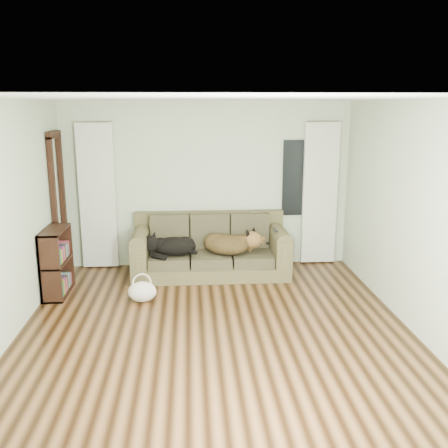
{
  "coord_description": "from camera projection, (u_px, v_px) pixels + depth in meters",
  "views": [
    {
      "loc": [
        -0.27,
        -5.3,
        2.54
      ],
      "look_at": [
        0.21,
        1.6,
        0.88
      ],
      "focal_mm": 40.0,
      "sensor_mm": 36.0,
      "label": 1
    }
  ],
  "objects": [
    {
      "name": "door_casing",
      "position": [
        59.0,
        208.0,
        7.35
      ],
      "size": [
        0.07,
        0.6,
        2.1
      ],
      "primitive_type": "cube",
      "color": "black",
      "rests_on": "ground"
    },
    {
      "name": "window_pane",
      "position": [
        298.0,
        178.0,
        7.92
      ],
      "size": [
        0.5,
        0.03,
        1.2
      ],
      "primitive_type": "cube",
      "color": "black",
      "rests_on": "wall_back"
    },
    {
      "name": "ceiling",
      "position": [
        215.0,
        98.0,
        5.14
      ],
      "size": [
        5.0,
        5.0,
        0.0
      ],
      "primitive_type": "plane",
      "color": "white",
      "rests_on": "ground"
    },
    {
      "name": "wall_left",
      "position": [
        4.0,
        224.0,
        5.3
      ],
      "size": [
        0.04,
        5.0,
        2.6
      ],
      "primitive_type": "cube",
      "color": "#AFBDA2",
      "rests_on": "ground"
    },
    {
      "name": "dog_black_lab",
      "position": [
        172.0,
        247.0,
        7.41
      ],
      "size": [
        0.73,
        0.58,
        0.28
      ],
      "primitive_type": "ellipsoid",
      "rotation": [
        0.0,
        0.0,
        -0.2
      ],
      "color": "black",
      "rests_on": "sofa"
    },
    {
      "name": "wall_back",
      "position": [
        207.0,
        185.0,
        7.87
      ],
      "size": [
        4.5,
        0.04,
        2.6
      ],
      "primitive_type": "cube",
      "color": "#AFBDA2",
      "rests_on": "ground"
    },
    {
      "name": "tote_bag",
      "position": [
        142.0,
        290.0,
        6.56
      ],
      "size": [
        0.38,
        0.3,
        0.27
      ],
      "primitive_type": "ellipsoid",
      "rotation": [
        0.0,
        0.0,
        -0.04
      ],
      "color": "beige",
      "rests_on": "floor"
    },
    {
      "name": "wall_right",
      "position": [
        415.0,
        218.0,
        5.6
      ],
      "size": [
        0.04,
        5.0,
        2.6
      ],
      "primitive_type": "cube",
      "color": "#AFBDA2",
      "rests_on": "ground"
    },
    {
      "name": "curtain_right",
      "position": [
        320.0,
        194.0,
        7.95
      ],
      "size": [
        0.55,
        0.08,
        2.25
      ],
      "primitive_type": "cube",
      "color": "silver",
      "rests_on": "ground"
    },
    {
      "name": "bookshelf",
      "position": [
        56.0,
        259.0,
        6.75
      ],
      "size": [
        0.33,
        0.75,
        0.92
      ],
      "primitive_type": "cube",
      "rotation": [
        0.0,
        0.0,
        0.07
      ],
      "color": "black",
      "rests_on": "floor"
    },
    {
      "name": "dog_shepherd",
      "position": [
        229.0,
        245.0,
        7.48
      ],
      "size": [
        0.89,
        0.8,
        0.32
      ],
      "primitive_type": "ellipsoid",
      "rotation": [
        0.0,
        0.0,
        2.66
      ],
      "color": "black",
      "rests_on": "sofa"
    },
    {
      "name": "curtain_left",
      "position": [
        98.0,
        197.0,
        7.72
      ],
      "size": [
        0.55,
        0.08,
        2.25
      ],
      "primitive_type": "cube",
      "color": "silver",
      "rests_on": "ground"
    },
    {
      "name": "sofa",
      "position": [
        211.0,
        246.0,
        7.56
      ],
      "size": [
        2.34,
        1.01,
        0.96
      ],
      "primitive_type": "cube",
      "color": "#4D4433",
      "rests_on": "floor"
    },
    {
      "name": "floor",
      "position": [
        216.0,
        330.0,
        5.75
      ],
      "size": [
        5.0,
        5.0,
        0.0
      ],
      "primitive_type": "plane",
      "color": "black",
      "rests_on": "ground"
    },
    {
      "name": "tv_remote",
      "position": [
        275.0,
        230.0,
        7.37
      ],
      "size": [
        0.06,
        0.17,
        0.02
      ],
      "primitive_type": "cube",
      "rotation": [
        0.0,
        0.0,
        0.06
      ],
      "color": "black",
      "rests_on": "sofa"
    }
  ]
}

